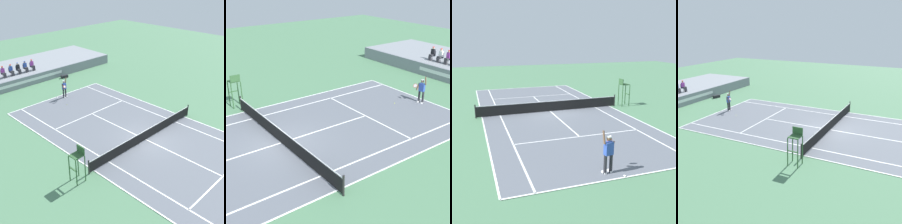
# 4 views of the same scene
# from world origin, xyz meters

# --- Properties ---
(ground_plane) EXTENTS (80.00, 80.00, 0.00)m
(ground_plane) POSITION_xyz_m (0.00, 0.00, 0.00)
(ground_plane) COLOR #4C7A56
(court) EXTENTS (11.08, 23.88, 0.03)m
(court) POSITION_xyz_m (0.00, 0.00, 0.01)
(court) COLOR slate
(court) RESTS_ON ground
(net) EXTENTS (11.98, 0.10, 1.07)m
(net) POSITION_xyz_m (0.00, 0.00, 0.52)
(net) COLOR black
(net) RESTS_ON ground
(barrier_wall) EXTENTS (24.26, 0.25, 1.16)m
(barrier_wall) POSITION_xyz_m (0.00, 16.80, 0.58)
(barrier_wall) COLOR gray
(barrier_wall) RESTS_ON ground
(spectator_seated_6) EXTENTS (0.44, 0.60, 1.27)m
(spectator_seated_6) POSITION_xyz_m (1.23, 18.21, 1.77)
(spectator_seated_6) COLOR #474C56
(spectator_seated_6) RESTS_ON bleacher_platform
(tennis_player) EXTENTS (0.75, 0.72, 2.08)m
(tennis_player) POSITION_xyz_m (0.59, 11.25, 0.99)
(tennis_player) COLOR #232328
(tennis_player) RESTS_ON ground
(tennis_ball) EXTENTS (0.07, 0.07, 0.07)m
(tennis_ball) POSITION_xyz_m (-0.42, 9.59, 0.03)
(tennis_ball) COLOR #D1E533
(tennis_ball) RESTS_ON ground
(umpire_chair) EXTENTS (0.77, 0.77, 2.44)m
(umpire_chair) POSITION_xyz_m (-6.81, 0.00, 1.56)
(umpire_chair) COLOR #2D562D
(umpire_chair) RESTS_ON ground
(equipment_bag) EXTENTS (0.95, 0.53, 0.32)m
(equipment_bag) POSITION_xyz_m (4.14, 16.03, 0.16)
(equipment_bag) COLOR black
(equipment_bag) RESTS_ON ground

